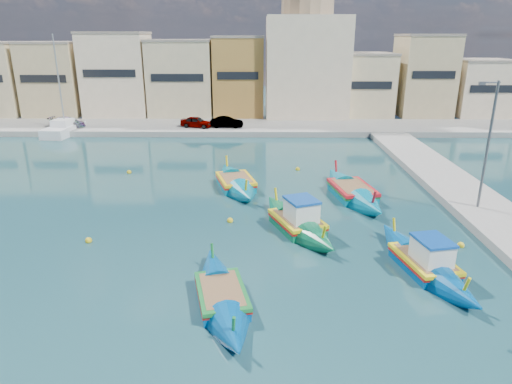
% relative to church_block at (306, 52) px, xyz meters
% --- Properties ---
extents(ground, '(160.00, 160.00, 0.00)m').
position_rel_church_block_xyz_m(ground, '(-10.00, -40.00, -8.41)').
color(ground, '#143A3E').
rests_on(ground, ground).
extents(north_quay, '(80.00, 8.00, 0.60)m').
position_rel_church_block_xyz_m(north_quay, '(-10.00, -8.00, -8.11)').
color(north_quay, gray).
rests_on(north_quay, ground).
extents(north_townhouses, '(83.20, 7.87, 10.19)m').
position_rel_church_block_xyz_m(north_townhouses, '(-3.32, -0.64, -3.41)').
color(north_townhouses, '#C8B68A').
rests_on(north_townhouses, ground).
extents(church_block, '(10.00, 10.00, 19.10)m').
position_rel_church_block_xyz_m(church_block, '(0.00, 0.00, 0.00)').
color(church_block, beige).
rests_on(church_block, ground).
extents(quay_street_lamp, '(1.18, 0.16, 8.00)m').
position_rel_church_block_xyz_m(quay_street_lamp, '(7.44, -34.00, -4.07)').
color(quay_street_lamp, '#595B60').
rests_on(quay_street_lamp, ground).
extents(parked_cars, '(21.72, 2.31, 1.20)m').
position_rel_church_block_xyz_m(parked_cars, '(-17.36, -9.50, -7.22)').
color(parked_cars, '#4C1919').
rests_on(parked_cars, north_quay).
extents(luzzu_turquoise_cabin, '(3.53, 8.77, 2.75)m').
position_rel_church_block_xyz_m(luzzu_turquoise_cabin, '(1.90, -41.05, -8.08)').
color(luzzu_turquoise_cabin, '#005097').
rests_on(luzzu_turquoise_cabin, ground).
extents(luzzu_blue_cabin, '(5.03, 8.68, 3.01)m').
position_rel_church_block_xyz_m(luzzu_blue_cabin, '(-3.65, -36.37, -8.04)').
color(luzzu_blue_cabin, '#0A7044').
rests_on(luzzu_blue_cabin, ground).
extents(luzzu_cyan_mid, '(3.93, 9.87, 2.84)m').
position_rel_church_block_xyz_m(luzzu_cyan_mid, '(0.48, -30.89, -8.11)').
color(luzzu_cyan_mid, '#007698').
rests_on(luzzu_cyan_mid, ground).
extents(luzzu_green, '(4.46, 8.92, 2.72)m').
position_rel_church_block_xyz_m(luzzu_green, '(-7.50, -28.97, -8.12)').
color(luzzu_green, '#007897').
rests_on(luzzu_green, ground).
extents(luzzu_blue_south, '(3.59, 8.25, 2.32)m').
position_rel_church_block_xyz_m(luzzu_blue_south, '(-7.31, -43.90, -8.17)').
color(luzzu_blue_south, '#004F97').
rests_on(luzzu_blue_south, ground).
extents(yacht_north, '(3.12, 8.70, 11.39)m').
position_rel_church_block_xyz_m(yacht_north, '(-27.19, -8.98, -7.96)').
color(yacht_north, white).
rests_on(yacht_north, ground).
extents(mooring_buoys, '(21.19, 18.37, 0.36)m').
position_rel_church_block_xyz_m(mooring_buoys, '(-7.34, -34.07, -8.33)').
color(mooring_buoys, yellow).
rests_on(mooring_buoys, ground).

